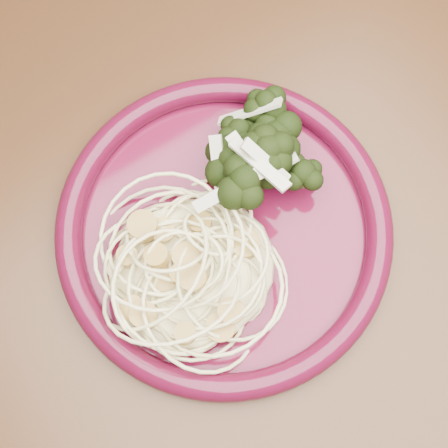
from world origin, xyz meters
TOP-DOWN VIEW (x-y plane):
  - dining_table at (0.00, 0.00)m, footprint 1.20×0.80m
  - dinner_plate at (0.11, -0.00)m, footprint 0.34×0.34m
  - spaghetti_pile at (0.07, -0.02)m, footprint 0.17×0.16m
  - scallop_cluster at (0.07, -0.02)m, footprint 0.14×0.14m
  - broccoli_pile at (0.16, 0.02)m, footprint 0.13×0.16m
  - onion_garnish at (0.16, 0.02)m, footprint 0.09×0.11m

SIDE VIEW (x-z plane):
  - dining_table at x=0.00m, z-range 0.28..1.03m
  - dinner_plate at x=0.11m, z-range 0.75..0.77m
  - spaghetti_pile at x=0.07m, z-range 0.76..0.79m
  - broccoli_pile at x=0.16m, z-range 0.76..0.81m
  - scallop_cluster at x=0.07m, z-range 0.79..0.82m
  - onion_garnish at x=0.16m, z-range 0.79..0.84m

